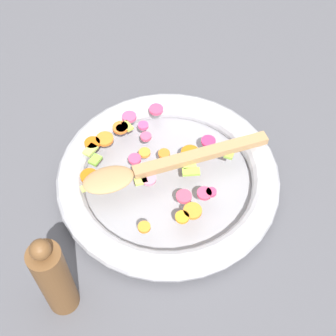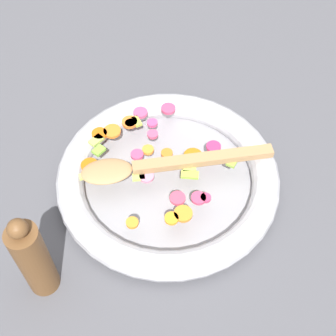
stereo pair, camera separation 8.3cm
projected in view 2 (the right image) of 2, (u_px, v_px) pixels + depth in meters
ground_plane at (168, 184)px, 0.87m from camera, size 4.00×4.00×0.00m
skillet at (168, 177)px, 0.86m from camera, size 0.41×0.41×0.05m
chopped_vegetables at (151, 156)px, 0.85m from camera, size 0.27×0.28×0.01m
wooden_spoon at (158, 165)px, 0.82m from camera, size 0.34×0.15×0.01m
pepper_mill at (33, 259)px, 0.69m from camera, size 0.05×0.05×0.19m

